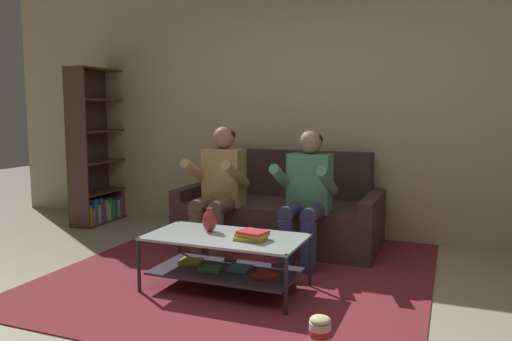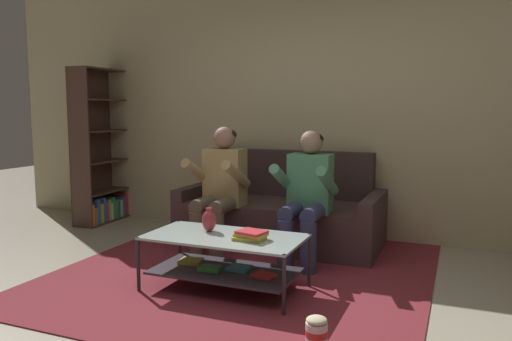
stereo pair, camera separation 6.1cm
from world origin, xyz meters
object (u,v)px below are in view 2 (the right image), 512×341
at_px(vase, 209,220).
at_px(popcorn_tub, 316,333).
at_px(coffee_table, 224,254).
at_px(bookshelf, 102,164).
at_px(couch, 282,214).
at_px(book_stack, 251,235).
at_px(person_seated_right, 307,192).
at_px(person_seated_left, 220,185).

bearing_deg(vase, popcorn_tub, -34.51).
distance_m(coffee_table, bookshelf, 2.98).
height_order(couch, book_stack, couch).
xyz_separation_m(couch, person_seated_right, (0.43, -0.56, 0.35)).
height_order(vase, book_stack, vase).
bearing_deg(vase, book_stack, -15.63).
bearing_deg(couch, person_seated_left, -127.67).
bearing_deg(person_seated_right, popcorn_tub, -71.07).
distance_m(couch, coffee_table, 1.43).
bearing_deg(popcorn_tub, person_seated_right, 108.93).
bearing_deg(vase, person_seated_left, 110.91).
xyz_separation_m(couch, coffee_table, (0.05, -1.43, -0.02)).
height_order(person_seated_right, popcorn_tub, person_seated_right).
relative_size(couch, person_seated_left, 1.66).
distance_m(person_seated_right, bookshelf, 2.95).
relative_size(person_seated_left, person_seated_right, 1.02).
height_order(person_seated_left, coffee_table, person_seated_left).
bearing_deg(person_seated_right, book_stack, -99.32).
xyz_separation_m(person_seated_left, bookshelf, (-1.99, 0.73, 0.05)).
xyz_separation_m(coffee_table, popcorn_tub, (0.91, -0.67, -0.18)).
bearing_deg(bookshelf, coffee_table, -33.10).
xyz_separation_m(coffee_table, book_stack, (0.23, -0.04, 0.18)).
height_order(vase, popcorn_tub, vase).
distance_m(person_seated_left, vase, 0.87).
xyz_separation_m(bookshelf, popcorn_tub, (3.38, -2.28, -0.61)).
height_order(book_stack, bookshelf, bookshelf).
height_order(person_seated_left, popcorn_tub, person_seated_left).
bearing_deg(couch, bookshelf, 175.82).
height_order(coffee_table, book_stack, book_stack).
bearing_deg(person_seated_left, coffee_table, -61.60).
height_order(couch, person_seated_right, person_seated_right).
relative_size(person_seated_right, book_stack, 4.75).
distance_m(vase, bookshelf, 2.77).
xyz_separation_m(book_stack, popcorn_tub, (0.68, -0.63, -0.36)).
distance_m(coffee_table, popcorn_tub, 1.14).
bearing_deg(vase, bookshelf, 146.30).
xyz_separation_m(couch, vase, (-0.12, -1.36, 0.21)).
xyz_separation_m(couch, bookshelf, (-2.42, 0.18, 0.41)).
bearing_deg(couch, popcorn_tub, -65.49).
xyz_separation_m(vase, popcorn_tub, (1.08, -0.74, -0.41)).
bearing_deg(coffee_table, popcorn_tub, -36.20).
relative_size(couch, popcorn_tub, 10.00).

